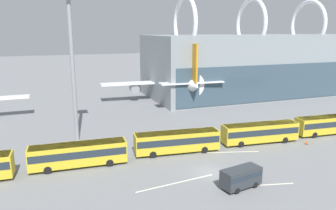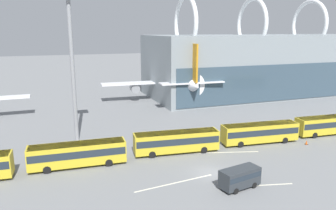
{
  "view_description": "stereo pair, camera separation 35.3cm",
  "coord_description": "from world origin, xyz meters",
  "px_view_note": "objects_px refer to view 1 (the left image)",
  "views": [
    {
      "loc": [
        -18.65,
        -34.93,
        17.93
      ],
      "look_at": [
        2.27,
        22.09,
        4.0
      ],
      "focal_mm": 35.0,
      "sensor_mm": 36.0,
      "label": 1
    },
    {
      "loc": [
        -18.32,
        -35.05,
        17.93
      ],
      "look_at": [
        2.27,
        22.09,
        4.0
      ],
      "focal_mm": 35.0,
      "sensor_mm": 36.0,
      "label": 2
    }
  ],
  "objects_px": {
    "airliner_at_gate_far": "(173,77)",
    "traffic_cone_0": "(307,142)",
    "shuttle_bus_3": "(260,132)",
    "shuttle_bus_4": "(329,124)",
    "floodlight_mast": "(71,47)",
    "shuttle_bus_2": "(177,141)",
    "shuttle_bus_1": "(79,153)",
    "service_van_foreground": "(241,176)"
  },
  "relations": [
    {
      "from": "shuttle_bus_2",
      "to": "traffic_cone_0",
      "type": "distance_m",
      "value": 21.36
    },
    {
      "from": "shuttle_bus_1",
      "to": "service_van_foreground",
      "type": "distance_m",
      "value": 21.3
    },
    {
      "from": "traffic_cone_0",
      "to": "service_van_foreground",
      "type": "bearing_deg",
      "value": -153.09
    },
    {
      "from": "floodlight_mast",
      "to": "traffic_cone_0",
      "type": "distance_m",
      "value": 40.44
    },
    {
      "from": "floodlight_mast",
      "to": "service_van_foreground",
      "type": "bearing_deg",
      "value": -55.79
    },
    {
      "from": "shuttle_bus_3",
      "to": "service_van_foreground",
      "type": "height_order",
      "value": "shuttle_bus_3"
    },
    {
      "from": "shuttle_bus_2",
      "to": "service_van_foreground",
      "type": "height_order",
      "value": "shuttle_bus_2"
    },
    {
      "from": "shuttle_bus_2",
      "to": "shuttle_bus_4",
      "type": "bearing_deg",
      "value": 4.48
    },
    {
      "from": "service_van_foreground",
      "to": "floodlight_mast",
      "type": "xyz_separation_m",
      "value": [
        -16.36,
        24.06,
        13.94
      ]
    },
    {
      "from": "shuttle_bus_4",
      "to": "traffic_cone_0",
      "type": "xyz_separation_m",
      "value": [
        -7.56,
        -2.94,
        -1.56
      ]
    },
    {
      "from": "shuttle_bus_1",
      "to": "shuttle_bus_4",
      "type": "relative_size",
      "value": 1.0
    },
    {
      "from": "shuttle_bus_1",
      "to": "shuttle_bus_2",
      "type": "distance_m",
      "value": 14.27
    },
    {
      "from": "airliner_at_gate_far",
      "to": "shuttle_bus_2",
      "type": "bearing_deg",
      "value": 162.91
    },
    {
      "from": "airliner_at_gate_far",
      "to": "floodlight_mast",
      "type": "distance_m",
      "value": 40.08
    },
    {
      "from": "shuttle_bus_4",
      "to": "shuttle_bus_2",
      "type": "bearing_deg",
      "value": -177.43
    },
    {
      "from": "shuttle_bus_4",
      "to": "traffic_cone_0",
      "type": "bearing_deg",
      "value": -154.62
    },
    {
      "from": "shuttle_bus_3",
      "to": "shuttle_bus_4",
      "type": "height_order",
      "value": "same"
    },
    {
      "from": "shuttle_bus_2",
      "to": "service_van_foreground",
      "type": "xyz_separation_m",
      "value": [
        2.83,
        -12.93,
        -0.5
      ]
    },
    {
      "from": "shuttle_bus_2",
      "to": "traffic_cone_0",
      "type": "relative_size",
      "value": 19.26
    },
    {
      "from": "shuttle_bus_3",
      "to": "service_van_foreground",
      "type": "distance_m",
      "value": 16.88
    },
    {
      "from": "shuttle_bus_3",
      "to": "traffic_cone_0",
      "type": "relative_size",
      "value": 19.24
    },
    {
      "from": "airliner_at_gate_far",
      "to": "shuttle_bus_4",
      "type": "bearing_deg",
      "value": -156.86
    },
    {
      "from": "shuttle_bus_1",
      "to": "traffic_cone_0",
      "type": "bearing_deg",
      "value": -2.87
    },
    {
      "from": "traffic_cone_0",
      "to": "airliner_at_gate_far",
      "type": "bearing_deg",
      "value": 99.29
    },
    {
      "from": "shuttle_bus_1",
      "to": "floodlight_mast",
      "type": "distance_m",
      "value": 17.61
    },
    {
      "from": "shuttle_bus_2",
      "to": "floodlight_mast",
      "type": "height_order",
      "value": "floodlight_mast"
    },
    {
      "from": "shuttle_bus_1",
      "to": "shuttle_bus_2",
      "type": "bearing_deg",
      "value": 3.73
    },
    {
      "from": "shuttle_bus_1",
      "to": "service_van_foreground",
      "type": "xyz_separation_m",
      "value": [
        17.1,
        -12.69,
        -0.5
      ]
    },
    {
      "from": "airliner_at_gate_far",
      "to": "service_van_foreground",
      "type": "relative_size",
      "value": 7.52
    },
    {
      "from": "airliner_at_gate_far",
      "to": "service_van_foreground",
      "type": "xyz_separation_m",
      "value": [
        -11.22,
        -51.48,
        -4.27
      ]
    },
    {
      "from": "shuttle_bus_2",
      "to": "traffic_cone_0",
      "type": "bearing_deg",
      "value": -4.0
    },
    {
      "from": "airliner_at_gate_far",
      "to": "traffic_cone_0",
      "type": "bearing_deg",
      "value": -167.77
    },
    {
      "from": "shuttle_bus_3",
      "to": "traffic_cone_0",
      "type": "xyz_separation_m",
      "value": [
        6.71,
        -3.2,
        -1.56
      ]
    },
    {
      "from": "shuttle_bus_3",
      "to": "floodlight_mast",
      "type": "distance_m",
      "value": 32.99
    },
    {
      "from": "shuttle_bus_4",
      "to": "airliner_at_gate_far",
      "type": "bearing_deg",
      "value": 114.34
    },
    {
      "from": "shuttle_bus_3",
      "to": "floodlight_mast",
      "type": "xyz_separation_m",
      "value": [
        -27.79,
        11.65,
        13.43
      ]
    },
    {
      "from": "airliner_at_gate_far",
      "to": "traffic_cone_0",
      "type": "relative_size",
      "value": 57.89
    },
    {
      "from": "floodlight_mast",
      "to": "shuttle_bus_1",
      "type": "bearing_deg",
      "value": -93.74
    },
    {
      "from": "shuttle_bus_1",
      "to": "traffic_cone_0",
      "type": "height_order",
      "value": "shuttle_bus_1"
    },
    {
      "from": "airliner_at_gate_far",
      "to": "shuttle_bus_1",
      "type": "distance_m",
      "value": 48.18
    },
    {
      "from": "shuttle_bus_3",
      "to": "service_van_foreground",
      "type": "bearing_deg",
      "value": -127.12
    },
    {
      "from": "airliner_at_gate_far",
      "to": "service_van_foreground",
      "type": "distance_m",
      "value": 52.86
    }
  ]
}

